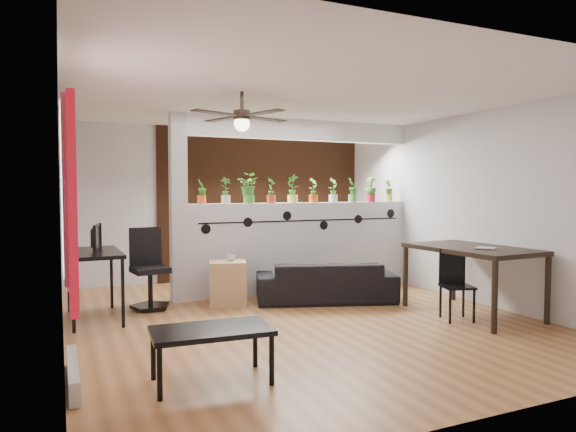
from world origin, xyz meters
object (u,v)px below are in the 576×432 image
(cube_shelf, at_px, (228,283))
(potted_plant_6, at_px, (333,189))
(ceiling_fan, at_px, (242,119))
(potted_plant_0, at_px, (202,190))
(potted_plant_2, at_px, (249,187))
(potted_plant_4, at_px, (293,188))
(potted_plant_3, at_px, (271,189))
(potted_plant_9, at_px, (389,190))
(sofa, at_px, (326,282))
(cup, at_px, (231,258))
(potted_plant_5, at_px, (313,189))
(folding_chair, at_px, (455,278))
(potted_plant_8, at_px, (371,189))
(office_chair, at_px, (149,274))
(potted_plant_1, at_px, (226,189))
(coffee_table, at_px, (211,334))
(computer_desk, at_px, (94,258))
(dining_table, at_px, (472,254))
(potted_plant_7, at_px, (352,189))

(cube_shelf, bearing_deg, potted_plant_6, 30.59)
(ceiling_fan, distance_m, potted_plant_0, 1.96)
(potted_plant_2, xyz_separation_m, cube_shelf, (-0.49, -0.50, -1.29))
(ceiling_fan, bearing_deg, potted_plant_4, 51.64)
(potted_plant_3, bearing_deg, potted_plant_0, -180.00)
(potted_plant_2, relative_size, potted_plant_9, 1.22)
(sofa, bearing_deg, cup, 3.79)
(potted_plant_6, bearing_deg, potted_plant_5, 180.00)
(cube_shelf, height_order, folding_chair, folding_chair)
(potted_plant_8, distance_m, potted_plant_9, 0.35)
(cube_shelf, distance_m, office_chair, 1.04)
(potted_plant_6, height_order, potted_plant_8, potted_plant_8)
(office_chair, bearing_deg, potted_plant_3, 8.61)
(potted_plant_0, bearing_deg, potted_plant_1, 0.00)
(potted_plant_3, height_order, potted_plant_5, potted_plant_5)
(potted_plant_9, relative_size, coffee_table, 0.37)
(potted_plant_3, xyz_separation_m, cube_shelf, (-0.84, -0.50, -1.26))
(computer_desk, bearing_deg, potted_plant_3, 13.13)
(sofa, bearing_deg, potted_plant_9, -134.11)
(potted_plant_5, height_order, office_chair, potted_plant_5)
(potted_plant_0, height_order, potted_plant_8, potted_plant_8)
(potted_plant_1, height_order, dining_table, potted_plant_1)
(potted_plant_6, height_order, computer_desk, potted_plant_6)
(potted_plant_7, bearing_deg, potted_plant_0, -180.00)
(sofa, bearing_deg, coffee_table, 63.85)
(potted_plant_3, height_order, office_chair, potted_plant_3)
(ceiling_fan, xyz_separation_m, potted_plant_4, (1.42, 1.80, -0.73))
(potted_plant_4, relative_size, sofa, 0.24)
(potted_plant_0, bearing_deg, folding_chair, -43.13)
(potted_plant_4, relative_size, cube_shelf, 0.74)
(potted_plant_8, relative_size, office_chair, 0.39)
(potted_plant_3, bearing_deg, dining_table, -51.67)
(potted_plant_5, bearing_deg, dining_table, -64.50)
(potted_plant_1, relative_size, office_chair, 0.37)
(potted_plant_0, relative_size, dining_table, 0.22)
(computer_desk, bearing_deg, potted_plant_4, 11.57)
(potted_plant_0, height_order, cube_shelf, potted_plant_0)
(computer_desk, bearing_deg, potted_plant_6, 9.35)
(potted_plant_0, relative_size, folding_chair, 0.42)
(potted_plant_5, relative_size, dining_table, 0.24)
(potted_plant_0, relative_size, potted_plant_7, 0.92)
(potted_plant_7, height_order, office_chair, potted_plant_7)
(cube_shelf, xyz_separation_m, cup, (0.05, 0.00, 0.34))
(potted_plant_4, xyz_separation_m, cube_shelf, (-1.19, -0.50, -1.28))
(potted_plant_6, bearing_deg, potted_plant_9, -0.00)
(folding_chair, bearing_deg, potted_plant_9, 73.62)
(potted_plant_2, distance_m, folding_chair, 3.12)
(potted_plant_1, height_order, coffee_table, potted_plant_1)
(office_chair, bearing_deg, potted_plant_4, 7.24)
(potted_plant_9, xyz_separation_m, dining_table, (-0.34, -2.24, -0.79))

